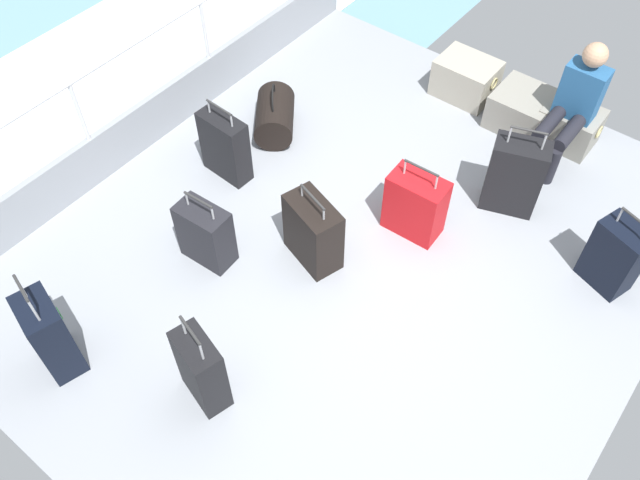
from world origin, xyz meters
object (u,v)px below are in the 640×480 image
Objects in this scene: duffel_bag at (275,116)px; cargo_crate_2 at (569,126)px; suitcase_0 at (313,232)px; suitcase_3 at (415,205)px; suitcase_5 at (206,234)px; suitcase_1 at (202,370)px; suitcase_6 at (225,146)px; cargo_crate_0 at (466,78)px; suitcase_4 at (514,176)px; suitcase_7 at (615,256)px; passenger_seated at (573,104)px; cargo_crate_1 at (523,110)px; paper_cup at (283,96)px; suitcase_2 at (50,335)px.

cargo_crate_2 is at bearing 34.96° from duffel_bag.
suitcase_0 is (-0.98, -2.42, 0.11)m from cargo_crate_2.
suitcase_3 is 1.63m from suitcase_5.
suitcase_1 reaches higher than suitcase_6.
suitcase_0 is at bearing 96.69° from suitcase_1.
cargo_crate_0 is 2.42m from suitcase_6.
suitcase_4 is 1.14× the size of suitcase_7.
passenger_seated is (0.00, -0.18, 0.37)m from cargo_crate_2.
suitcase_6 is (-1.15, 0.26, 0.01)m from suitcase_0.
suitcase_7 is at bearing -14.24° from suitcase_4.
duffel_bag is at bearing -166.78° from suitcase_4.
suitcase_7 is (0.94, -0.24, -0.04)m from suitcase_4.
suitcase_1 is at bearing -50.93° from suitcase_6.
passenger_seated is at bearing -17.09° from cargo_crate_1.
paper_cup is at bearing -158.20° from passenger_seated.
cargo_crate_0 is 2.33m from suitcase_7.
cargo_crate_0 is 0.80× the size of suitcase_6.
suitcase_2 reaches higher than suitcase_6.
cargo_crate_1 is 2.22m from paper_cup.
suitcase_7 is (1.71, 2.51, -0.02)m from suitcase_1.
suitcase_3 reaches higher than suitcase_0.
suitcase_0 is 1.49m from duffel_bag.
suitcase_6 is (-1.30, 1.60, -0.01)m from suitcase_1.
suitcase_1 is 1.05m from suitcase_2.
suitcase_5 is at bearing 133.25° from suitcase_1.
duffel_bag is (-0.53, 1.42, -0.09)m from suitcase_5.
suitcase_7 is at bearing -42.30° from cargo_crate_1.
cargo_crate_0 is at bearing 134.62° from suitcase_4.
suitcase_0 is at bearing -111.99° from cargo_crate_2.
suitcase_0 is 1.04× the size of suitcase_5.
passenger_seated reaches higher than cargo_crate_2.
cargo_crate_0 reaches higher than paper_cup.
duffel_bag is at bearing -139.78° from cargo_crate_1.
passenger_seated is 2.91m from suitcase_6.
suitcase_2 is at bearing -107.94° from cargo_crate_1.
cargo_crate_1 is at bearing 111.35° from suitcase_4.
passenger_seated is at bearing 129.87° from suitcase_7.
cargo_crate_2 reaches higher than cargo_crate_1.
cargo_crate_1 is 0.43m from cargo_crate_2.
suitcase_7 is (1.87, 1.17, 0.01)m from suitcase_0.
duffel_bag reaches higher than cargo_crate_0.
suitcase_4 is (0.38, -0.96, 0.16)m from cargo_crate_1.
suitcase_2 is at bearing -82.11° from duffel_bag.
passenger_seated is 0.86m from suitcase_4.
suitcase_3 is at bearing -162.05° from suitcase_7.
cargo_crate_2 is 1.54m from suitcase_7.
cargo_crate_0 is 2.98m from suitcase_5.
cargo_crate_2 is 0.76× the size of suitcase_3.
suitcase_6 is at bearing 123.77° from suitcase_5.
suitcase_4 is at bearing 61.67° from suitcase_2.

